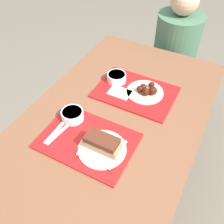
{
  "coord_description": "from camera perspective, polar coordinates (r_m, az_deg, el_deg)",
  "views": [
    {
      "loc": [
        0.42,
        -0.84,
        1.72
      ],
      "look_at": [
        -0.01,
        -0.02,
        0.78
      ],
      "focal_mm": 40.0,
      "sensor_mm": 36.0,
      "label": 1
    }
  ],
  "objects": [
    {
      "name": "plastic_knife_near",
      "position": [
        1.28,
        -12.04,
        -4.75
      ],
      "size": [
        0.04,
        0.17,
        0.0
      ],
      "color": "white",
      "rests_on": "tray_near"
    },
    {
      "name": "tray_far",
      "position": [
        1.49,
        5.36,
        4.55
      ],
      "size": [
        0.46,
        0.33,
        0.01
      ],
      "color": "red",
      "rests_on": "picnic_table"
    },
    {
      "name": "ground_plane",
      "position": [
        1.96,
        0.51,
        -15.92
      ],
      "size": [
        12.0,
        12.0,
        0.0
      ],
      "primitive_type": "plane",
      "color": "#706656"
    },
    {
      "name": "bowl_coleslaw_far",
      "position": [
        1.54,
        1.06,
        7.99
      ],
      "size": [
        0.12,
        0.12,
        0.05
      ],
      "color": "white",
      "rests_on": "tray_far"
    },
    {
      "name": "tray_near",
      "position": [
        1.24,
        -5.61,
        -6.53
      ],
      "size": [
        0.46,
        0.33,
        0.01
      ],
      "color": "red",
      "rests_on": "picnic_table"
    },
    {
      "name": "wings_plate_far",
      "position": [
        1.47,
        7.82,
        4.84
      ],
      "size": [
        0.22,
        0.22,
        0.06
      ],
      "color": "beige",
      "rests_on": "tray_far"
    },
    {
      "name": "bowl_coleslaw_near",
      "position": [
        1.32,
        -9.02,
        -0.6
      ],
      "size": [
        0.12,
        0.12,
        0.05
      ],
      "color": "white",
      "rests_on": "tray_near"
    },
    {
      "name": "picnic_table",
      "position": [
        1.42,
        0.68,
        -3.31
      ],
      "size": [
        0.91,
        1.51,
        0.74
      ],
      "color": "brown",
      "rests_on": "ground_plane"
    },
    {
      "name": "brisket_sandwich_plate",
      "position": [
        1.17,
        -2.29,
        -7.64
      ],
      "size": [
        0.23,
        0.23,
        0.09
      ],
      "color": "beige",
      "rests_on": "tray_near"
    },
    {
      "name": "plastic_fork_near",
      "position": [
        1.29,
        -12.82,
        -4.38
      ],
      "size": [
        0.02,
        0.17,
        0.0
      ],
      "color": "white",
      "rests_on": "tray_near"
    },
    {
      "name": "napkin_far",
      "position": [
        1.47,
        1.77,
        4.48
      ],
      "size": [
        0.13,
        0.09,
        0.01
      ],
      "color": "white",
      "rests_on": "tray_far"
    },
    {
      "name": "person_seated_across",
      "position": [
        2.1,
        14.64,
        15.66
      ],
      "size": [
        0.35,
        0.35,
        0.69
      ],
      "color": "#477051",
      "rests_on": "picnic_bench_far"
    },
    {
      "name": "picnic_bench_far",
      "position": [
        2.3,
        11.96,
        8.39
      ],
      "size": [
        0.86,
        0.28,
        0.44
      ],
      "color": "brown",
      "rests_on": "ground_plane"
    }
  ]
}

